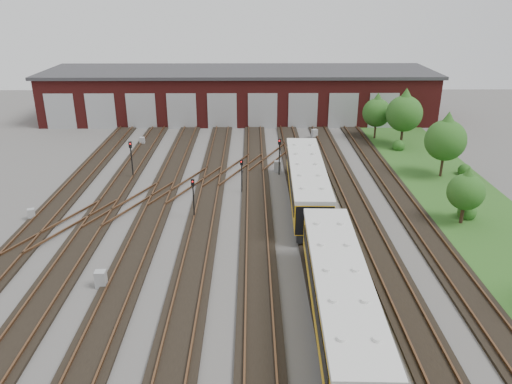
{
  "coord_description": "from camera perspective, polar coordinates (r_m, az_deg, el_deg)",
  "views": [
    {
      "loc": [
        1.64,
        -26.96,
        16.14
      ],
      "look_at": [
        1.96,
        7.82,
        2.0
      ],
      "focal_mm": 35.0,
      "sensor_mm": 36.0,
      "label": 1
    }
  ],
  "objects": [
    {
      "name": "signal_mast_3",
      "position": [
        42.11,
        -1.65,
        2.33
      ],
      "size": [
        0.27,
        0.25,
        2.94
      ],
      "rotation": [
        0.0,
        0.0,
        -0.31
      ],
      "color": "black",
      "rests_on": "ground"
    },
    {
      "name": "tree_3",
      "position": [
        39.12,
        22.93,
        0.45
      ],
      "size": [
        2.69,
        2.69,
        4.45
      ],
      "color": "#311F16",
      "rests_on": "ground"
    },
    {
      "name": "signal_mast_0",
      "position": [
        37.35,
        -7.18,
        -0.22
      ],
      "size": [
        0.25,
        0.24,
        3.21
      ],
      "rotation": [
        0.0,
        0.0,
        0.06
      ],
      "color": "black",
      "rests_on": "ground"
    },
    {
      "name": "relay_cabinet_2",
      "position": [
        30.78,
        -17.31,
        -9.49
      ],
      "size": [
        0.65,
        0.54,
        1.05
      ],
      "primitive_type": "cube",
      "rotation": [
        0.0,
        0.0,
        0.03
      ],
      "color": "#96999B",
      "rests_on": "ground"
    },
    {
      "name": "tree_1",
      "position": [
        56.87,
        16.63,
        9.04
      ],
      "size": [
        3.9,
        3.9,
        6.46
      ],
      "color": "#311F16",
      "rests_on": "ground"
    },
    {
      "name": "bush_1",
      "position": [
        56.21,
        16.0,
        5.29
      ],
      "size": [
        1.34,
        1.34,
        1.34
      ],
      "primitive_type": "sphere",
      "color": "#1C4814",
      "rests_on": "ground"
    },
    {
      "name": "relay_cabinet_3",
      "position": [
        59.05,
        6.69,
        6.64
      ],
      "size": [
        0.79,
        0.73,
        1.04
      ],
      "primitive_type": "cube",
      "rotation": [
        0.0,
        0.0,
        0.43
      ],
      "color": "#96999B",
      "rests_on": "ground"
    },
    {
      "name": "maintenance_shed",
      "position": [
        68.19,
        -1.93,
        11.18
      ],
      "size": [
        51.0,
        12.5,
        6.35
      ],
      "color": "#591716",
      "rests_on": "ground"
    },
    {
      "name": "track_network",
      "position": [
        31.92,
        -3.73,
        -8.07
      ],
      "size": [
        30.4,
        70.0,
        0.33
      ],
      "color": "black",
      "rests_on": "ground"
    },
    {
      "name": "signal_mast_2",
      "position": [
        46.25,
        2.69,
        4.58
      ],
      "size": [
        0.3,
        0.29,
        3.47
      ],
      "rotation": [
        0.0,
        0.0,
        -0.28
      ],
      "color": "black",
      "rests_on": "ground"
    },
    {
      "name": "grass_verge",
      "position": [
        43.89,
        22.83,
        -1.24
      ],
      "size": [
        8.0,
        55.0,
        0.05
      ],
      "primitive_type": "cube",
      "color": "#25521B",
      "rests_on": "ground"
    },
    {
      "name": "relay_cabinet_4",
      "position": [
        47.53,
        2.49,
        2.94
      ],
      "size": [
        0.72,
        0.63,
        1.06
      ],
      "primitive_type": "cube",
      "rotation": [
        0.0,
        0.0,
        -0.17
      ],
      "color": "#96999B",
      "rests_on": "ground"
    },
    {
      "name": "metro_train",
      "position": [
        25.78,
        9.5,
        -11.73
      ],
      "size": [
        3.15,
        46.98,
        3.08
      ],
      "rotation": [
        0.0,
        0.0,
        -0.03
      ],
      "color": "black",
      "rests_on": "ground"
    },
    {
      "name": "relay_cabinet_1",
      "position": [
        57.42,
        -12.87,
        5.7
      ],
      "size": [
        0.55,
        0.47,
        0.88
      ],
      "primitive_type": "cube",
      "rotation": [
        0.0,
        0.0,
        -0.06
      ],
      "color": "#96999B",
      "rests_on": "ground"
    },
    {
      "name": "bush_0",
      "position": [
        41.0,
        23.01,
        -1.86
      ],
      "size": [
        1.4,
        1.4,
        1.4
      ],
      "primitive_type": "sphere",
      "color": "#1C4814",
      "rests_on": "ground"
    },
    {
      "name": "tree_2",
      "position": [
        48.34,
        20.91,
        6.06
      ],
      "size": [
        3.71,
        3.71,
        6.15
      ],
      "color": "#311F16",
      "rests_on": "ground"
    },
    {
      "name": "signal_mast_1",
      "position": [
        46.62,
        -14.08,
        4.12
      ],
      "size": [
        0.33,
        0.31,
        3.52
      ],
      "rotation": [
        0.0,
        0.0,
        0.32
      ],
      "color": "black",
      "rests_on": "ground"
    },
    {
      "name": "relay_cabinet_0",
      "position": [
        41.25,
        -24.28,
        -2.33
      ],
      "size": [
        0.64,
        0.59,
        0.87
      ],
      "primitive_type": "cube",
      "rotation": [
        0.0,
        0.0,
        0.36
      ],
      "color": "#96999B",
      "rests_on": "ground"
    },
    {
      "name": "bush_2",
      "position": [
        50.56,
        22.77,
        2.48
      ],
      "size": [
        1.25,
        1.25,
        1.25
      ],
      "primitive_type": "sphere",
      "color": "#1C4814",
      "rests_on": "ground"
    },
    {
      "name": "ground",
      "position": [
        31.46,
        -3.48,
        -8.78
      ],
      "size": [
        120.0,
        120.0,
        0.0
      ],
      "primitive_type": "plane",
      "color": "#4A4845",
      "rests_on": "ground"
    },
    {
      "name": "tree_0",
      "position": [
        59.4,
        13.66,
        9.17
      ],
      "size": [
        3.24,
        3.24,
        5.37
      ],
      "color": "#311F16",
      "rests_on": "ground"
    }
  ]
}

